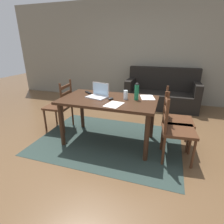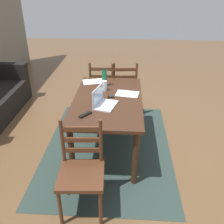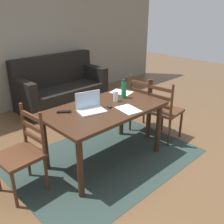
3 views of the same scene
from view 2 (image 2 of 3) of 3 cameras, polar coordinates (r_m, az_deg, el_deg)
name	(u,v)px [view 2 (image 2 of 3)]	position (r m, az deg, el deg)	size (l,w,h in m)	color
ground_plane	(108,147)	(3.62, -0.87, -7.89)	(14.00, 14.00, 0.00)	brown
area_rug	(108,147)	(3.62, -0.87, -7.85)	(2.39, 1.72, 0.01)	#283833
dining_table	(108,106)	(3.28, -0.95, 1.44)	(1.51, 0.87, 0.76)	#382114
chair_right_near	(123,88)	(4.30, 2.56, 5.34)	(0.48, 0.48, 0.95)	#4C2B19
chair_right_far	(103,88)	(4.32, -2.12, 5.45)	(0.47, 0.47, 0.95)	#4C2B19
chair_left_far	(81,171)	(2.54, -6.91, -13.16)	(0.47, 0.47, 0.95)	#4C2B19
laptop	(102,101)	(3.04, -2.19, 2.50)	(0.37, 0.30, 0.23)	silver
water_bottle	(104,77)	(3.58, -1.72, 8.01)	(0.07, 0.07, 0.27)	#197247
drinking_glass	(104,86)	(3.45, -1.71, 5.95)	(0.07, 0.07, 0.14)	silver
computer_mouse	(111,96)	(3.27, -0.30, 3.65)	(0.06, 0.10, 0.03)	black
tv_remote	(85,115)	(2.85, -6.04, -0.60)	(0.04, 0.17, 0.02)	black
paper_stack_left	(127,94)	(3.37, 3.48, 4.14)	(0.21, 0.30, 0.00)	white
paper_stack_right	(93,82)	(3.79, -4.30, 6.87)	(0.21, 0.30, 0.00)	white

